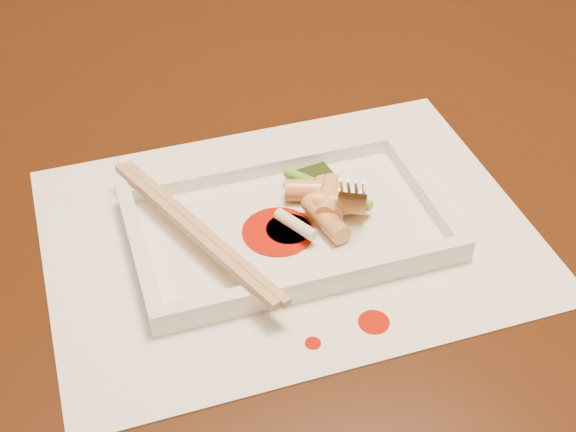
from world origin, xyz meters
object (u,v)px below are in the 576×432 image
object	(u,v)px
plate_base	(288,229)
chopstick_a	(190,230)
table	(291,218)
placemat	(288,233)
fork	(363,125)

from	to	relation	value
plate_base	chopstick_a	xyz separation A→B (m)	(-0.08, 0.00, 0.02)
chopstick_a	table	bearing A→B (deg)	44.86
placemat	plate_base	distance (m)	0.00
table	placemat	bearing A→B (deg)	-109.48
fork	table	bearing A→B (deg)	103.28
table	fork	distance (m)	0.22
chopstick_a	fork	bearing A→B (deg)	6.75
placemat	fork	size ratio (longest dim) A/B	2.86
table	plate_base	bearing A→B (deg)	-109.48
table	placemat	xyz separation A→B (m)	(-0.04, -0.13, 0.10)
chopstick_a	plate_base	bearing A→B (deg)	0.00
fork	chopstick_a	bearing A→B (deg)	-173.25
fork	placemat	bearing A→B (deg)	-165.58
plate_base	fork	bearing A→B (deg)	14.42
chopstick_a	placemat	bearing A→B (deg)	0.00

